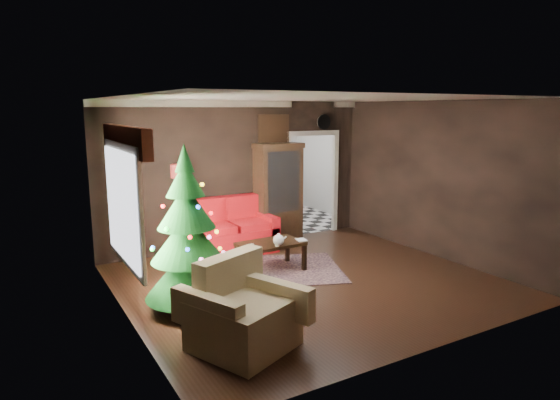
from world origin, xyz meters
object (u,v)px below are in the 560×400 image
floor_lamp (180,214)px  teapot (279,240)px  loveseat (230,226)px  wall_clock (323,122)px  christmas_tree (187,233)px  curio_cabinet (278,195)px  coffee_table (271,256)px  armchair (243,309)px  kitchen_table (272,208)px

floor_lamp → teapot: floor_lamp is taller
loveseat → wall_clock: (2.35, 0.40, 1.88)m
christmas_tree → wall_clock: wall_clock is taller
curio_cabinet → wall_clock: wall_clock is taller
coffee_table → wall_clock: wall_clock is taller
floor_lamp → armchair: bearing=-97.5°
armchair → wall_clock: bearing=22.6°
curio_cabinet → coffee_table: curio_cabinet is taller
floor_lamp → teapot: 1.91m
coffee_table → armchair: bearing=-125.6°
armchair → wall_clock: 5.70m
christmas_tree → teapot: (1.73, 0.61, -0.47)m
coffee_table → kitchen_table: size_ratio=1.41×
loveseat → curio_cabinet: (1.15, 0.22, 0.45)m
curio_cabinet → christmas_tree: 3.59m
curio_cabinet → floor_lamp: size_ratio=1.08×
wall_clock → curio_cabinet: bearing=-171.5°
christmas_tree → coffee_table: 2.07m
curio_cabinet → coffee_table: 1.94m
floor_lamp → armchair: (-0.46, -3.47, -0.37)m
floor_lamp → kitchen_table: floor_lamp is taller
floor_lamp → christmas_tree: bearing=-106.2°
loveseat → curio_cabinet: bearing=10.8°
curio_cabinet → christmas_tree: christmas_tree is taller
armchair → teapot: bearing=27.9°
wall_clock → kitchen_table: (-0.55, 1.25, -2.00)m
curio_cabinet → wall_clock: 1.88m
curio_cabinet → kitchen_table: bearing=65.6°
wall_clock → kitchen_table: size_ratio=0.43×
curio_cabinet → coffee_table: (-1.01, -1.51, -0.70)m
wall_clock → armchair: bearing=-134.3°
curio_cabinet → teapot: curio_cabinet is taller
loveseat → kitchen_table: 2.45m
floor_lamp → wall_clock: bearing=6.4°
coffee_table → kitchen_table: 3.37m
curio_cabinet → kitchen_table: curio_cabinet is taller
curio_cabinet → floor_lamp: curio_cabinet is taller
armchair → kitchen_table: size_ratio=1.40×
christmas_tree → teapot: bearing=19.4°
loveseat → armchair: (-1.40, -3.44, -0.04)m
teapot → wall_clock: 3.42m
armchair → curio_cabinet: bearing=32.1°
floor_lamp → teapot: (1.10, -1.54, -0.25)m
coffee_table → kitchen_table: (1.66, 2.94, 0.13)m
curio_cabinet → christmas_tree: (-2.72, -2.35, 0.10)m
teapot → floor_lamp: bearing=125.6°
kitchen_table → curio_cabinet: bearing=-114.4°
curio_cabinet → kitchen_table: size_ratio=2.53×
armchair → kitchen_table: 6.01m
kitchen_table → coffee_table: bearing=-119.5°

